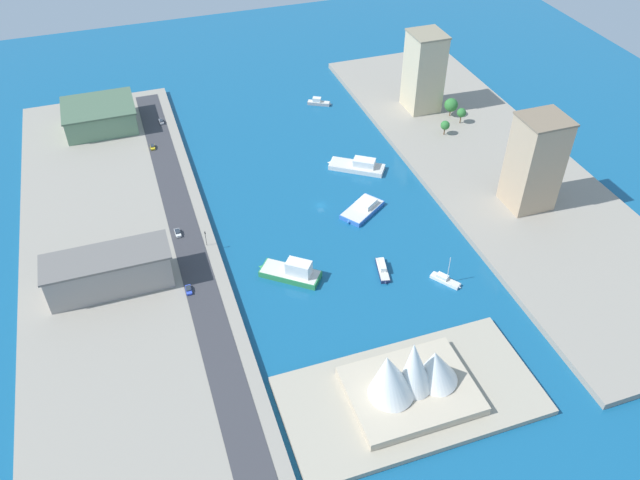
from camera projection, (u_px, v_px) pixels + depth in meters
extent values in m
plane|color=#145684|center=(321.00, 206.00, 261.87)|extent=(440.00, 440.00, 0.00)
cube|color=gray|center=(495.00, 167.00, 280.99)|extent=(70.00, 240.00, 2.55)
cube|color=gray|center=(118.00, 245.00, 241.10)|extent=(70.00, 240.00, 2.55)
cube|color=#A89E89|center=(410.00, 396.00, 189.15)|extent=(75.99, 38.52, 2.00)
cube|color=#38383D|center=(184.00, 228.00, 246.40)|extent=(11.02, 228.00, 0.15)
cube|color=silver|center=(357.00, 167.00, 281.53)|extent=(24.30, 20.31, 2.11)
cone|color=silver|center=(329.00, 163.00, 284.13)|extent=(2.65, 2.65, 1.90)
cube|color=white|center=(364.00, 163.00, 279.07)|extent=(10.59, 9.53, 3.43)
cube|color=beige|center=(357.00, 165.00, 280.82)|extent=(23.32, 19.50, 0.10)
cube|color=white|center=(445.00, 281.00, 227.14)|extent=(8.58, 10.64, 1.20)
cone|color=white|center=(460.00, 287.00, 224.51)|extent=(1.50, 1.50, 1.08)
cube|color=white|center=(442.00, 277.00, 226.88)|extent=(4.24, 4.70, 1.38)
cube|color=beige|center=(445.00, 279.00, 226.72)|extent=(8.24, 10.21, 0.10)
cylinder|color=silver|center=(449.00, 269.00, 223.07)|extent=(0.24, 0.24, 10.64)
cube|color=#2D8C4C|center=(290.00, 274.00, 228.92)|extent=(21.85, 19.58, 2.37)
cone|color=#2D8C4C|center=(261.00, 267.00, 231.77)|extent=(3.00, 3.00, 2.13)
cube|color=white|center=(299.00, 268.00, 225.58)|extent=(9.88, 9.23, 5.39)
cube|color=beige|center=(290.00, 271.00, 228.12)|extent=(20.98, 18.79, 0.10)
cube|color=#1E284C|center=(382.00, 270.00, 231.17)|extent=(5.97, 12.97, 1.29)
cone|color=#1E284C|center=(386.00, 283.00, 226.13)|extent=(1.39, 1.39, 1.16)
cube|color=white|center=(382.00, 265.00, 230.95)|extent=(3.33, 6.42, 1.94)
cube|color=beige|center=(383.00, 269.00, 230.72)|extent=(5.73, 12.45, 0.10)
cube|color=blue|center=(362.00, 210.00, 258.12)|extent=(20.88, 18.53, 1.82)
cone|color=blue|center=(348.00, 222.00, 252.03)|extent=(2.28, 2.28, 1.64)
cube|color=white|center=(366.00, 203.00, 258.51)|extent=(9.46, 9.31, 2.13)
cube|color=beige|center=(362.00, 208.00, 257.51)|extent=(20.05, 17.79, 0.10)
cube|color=#999EA3|center=(319.00, 103.00, 326.59)|extent=(11.33, 8.12, 1.60)
cone|color=#999EA3|center=(330.00, 104.00, 325.77)|extent=(1.96, 1.96, 1.44)
cube|color=white|center=(317.00, 100.00, 325.48)|extent=(4.79, 4.19, 2.23)
cube|color=beige|center=(319.00, 102.00, 326.04)|extent=(10.88, 7.79, 0.10)
cube|color=gray|center=(109.00, 272.00, 218.17)|extent=(40.85, 15.07, 12.98)
cube|color=slate|center=(105.00, 257.00, 213.72)|extent=(42.49, 15.67, 0.80)
cube|color=slate|center=(100.00, 116.00, 302.04)|extent=(31.67, 27.15, 10.59)
cube|color=#47624A|center=(97.00, 106.00, 298.37)|extent=(32.94, 28.24, 0.80)
cube|color=#C6B793|center=(424.00, 72.00, 307.76)|extent=(15.04, 16.65, 37.34)
cube|color=gray|center=(428.00, 34.00, 295.45)|extent=(15.64, 17.31, 0.80)
cube|color=tan|center=(534.00, 163.00, 246.88)|extent=(16.85, 15.96, 37.87)
cube|color=#7C6B55|center=(546.00, 119.00, 234.40)|extent=(17.52, 16.60, 0.80)
cylinder|color=black|center=(192.00, 293.00, 218.94)|extent=(0.27, 0.65, 0.64)
cylinder|color=black|center=(187.00, 294.00, 218.56)|extent=(0.27, 0.65, 0.64)
cylinder|color=black|center=(191.00, 287.00, 221.31)|extent=(0.27, 0.65, 0.64)
cylinder|color=black|center=(186.00, 288.00, 220.92)|extent=(0.27, 0.65, 0.64)
cube|color=blue|center=(189.00, 290.00, 219.77)|extent=(2.04, 4.68, 0.71)
cube|color=#262D38|center=(188.00, 288.00, 219.55)|extent=(1.76, 2.64, 0.48)
cylinder|color=black|center=(181.00, 236.00, 242.31)|extent=(0.27, 0.65, 0.64)
cylinder|color=black|center=(176.00, 237.00, 241.83)|extent=(0.27, 0.65, 0.64)
cylinder|color=black|center=(179.00, 231.00, 244.72)|extent=(0.27, 0.65, 0.64)
cylinder|color=black|center=(175.00, 232.00, 244.24)|extent=(0.27, 0.65, 0.64)
cube|color=white|center=(178.00, 233.00, 243.06)|extent=(2.11, 4.86, 0.88)
cube|color=#262D38|center=(177.00, 231.00, 242.78)|extent=(1.82, 2.74, 0.50)
cylinder|color=black|center=(159.00, 121.00, 308.54)|extent=(0.28, 0.65, 0.64)
cylinder|color=black|center=(162.00, 120.00, 308.96)|extent=(0.28, 0.65, 0.64)
cylinder|color=black|center=(160.00, 124.00, 306.20)|extent=(0.28, 0.65, 0.64)
cylinder|color=black|center=(164.00, 123.00, 306.62)|extent=(0.28, 0.65, 0.64)
cube|color=#B7B7BC|center=(161.00, 122.00, 307.41)|extent=(1.92, 4.77, 0.73)
cube|color=#262D38|center=(161.00, 121.00, 306.80)|extent=(1.63, 2.69, 0.63)
cylinder|color=black|center=(155.00, 149.00, 289.18)|extent=(0.28, 0.65, 0.64)
cylinder|color=black|center=(151.00, 150.00, 288.81)|extent=(0.28, 0.65, 0.64)
cylinder|color=black|center=(154.00, 146.00, 291.34)|extent=(0.28, 0.65, 0.64)
cylinder|color=black|center=(151.00, 146.00, 290.97)|extent=(0.28, 0.65, 0.64)
cube|color=yellow|center=(153.00, 147.00, 289.91)|extent=(2.17, 4.29, 0.72)
cube|color=#262D38|center=(152.00, 146.00, 289.68)|extent=(1.84, 2.43, 0.47)
cylinder|color=black|center=(206.00, 240.00, 237.11)|extent=(0.18, 0.18, 5.50)
cube|color=black|center=(205.00, 233.00, 235.01)|extent=(0.36, 0.36, 1.00)
sphere|color=red|center=(205.00, 232.00, 234.78)|extent=(0.24, 0.24, 0.24)
sphere|color=yellow|center=(205.00, 233.00, 235.01)|extent=(0.24, 0.24, 0.24)
sphere|color=green|center=(205.00, 234.00, 235.24)|extent=(0.24, 0.24, 0.24)
cube|color=#BCAD93|center=(411.00, 390.00, 187.53)|extent=(36.74, 28.04, 3.00)
cone|color=white|center=(436.00, 366.00, 184.00)|extent=(14.35, 12.46, 15.08)
cone|color=white|center=(414.00, 366.00, 180.26)|extent=(12.06, 10.05, 20.50)
cone|color=white|center=(389.00, 376.00, 179.15)|extent=(16.05, 13.81, 18.85)
cylinder|color=brown|center=(450.00, 113.00, 312.30)|extent=(0.50, 0.50, 3.20)
sphere|color=#2D7233|center=(451.00, 105.00, 309.58)|extent=(6.54, 6.54, 6.54)
cylinder|color=brown|center=(460.00, 119.00, 306.66)|extent=(0.50, 0.50, 3.80)
sphere|color=#2D7233|center=(461.00, 113.00, 304.30)|extent=(4.38, 4.38, 4.38)
cylinder|color=brown|center=(444.00, 131.00, 298.73)|extent=(0.50, 0.50, 3.20)
sphere|color=#2D7233|center=(445.00, 125.00, 296.60)|extent=(4.24, 4.24, 4.24)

